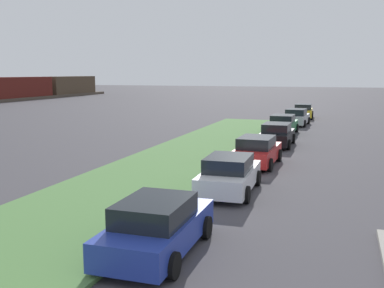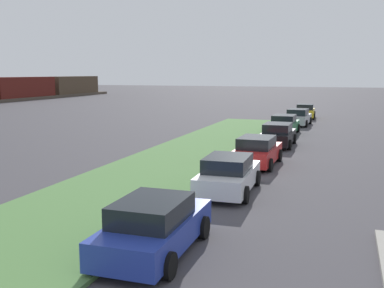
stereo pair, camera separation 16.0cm
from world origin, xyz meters
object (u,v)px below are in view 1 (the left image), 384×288
at_px(parked_car_red, 257,151).
at_px(parked_car_black, 277,135).
at_px(parked_car_white, 229,175).
at_px(parked_car_silver, 296,117).
at_px(parked_car_yellow, 303,111).
at_px(parked_car_green, 283,125).
at_px(parked_car_blue, 157,226).

xyz_separation_m(parked_car_red, parked_car_black, (6.46, -0.09, 0.00)).
xyz_separation_m(parked_car_white, parked_car_silver, (24.22, -0.13, 0.00)).
relative_size(parked_car_red, parked_car_yellow, 0.99).
distance_m(parked_car_green, parked_car_silver, 6.18).
height_order(parked_car_silver, parked_car_yellow, same).
distance_m(parked_car_white, parked_car_silver, 24.22).
bearing_deg(parked_car_green, parked_car_silver, -2.80).
distance_m(parked_car_blue, parked_car_yellow, 37.39).
height_order(parked_car_blue, parked_car_silver, same).
xyz_separation_m(parked_car_green, parked_car_silver, (6.17, -0.39, 0.00)).
distance_m(parked_car_blue, parked_car_silver, 30.69).
height_order(parked_car_white, parked_car_green, same).
bearing_deg(parked_car_blue, parked_car_white, -3.38).
bearing_deg(parked_car_green, parked_car_red, -177.74).
distance_m(parked_car_blue, parked_car_green, 24.52).
height_order(parked_car_white, parked_car_yellow, same).
bearing_deg(parked_car_yellow, parked_car_black, 177.07).
xyz_separation_m(parked_car_black, parked_car_green, (5.99, 0.39, 0.00)).
xyz_separation_m(parked_car_red, parked_car_silver, (18.61, -0.09, 0.00)).
distance_m(parked_car_blue, parked_car_black, 18.53).
relative_size(parked_car_white, parked_car_black, 1.01).
xyz_separation_m(parked_car_blue, parked_car_silver, (30.68, -0.45, 0.00)).
relative_size(parked_car_white, parked_car_yellow, 0.99).
relative_size(parked_car_blue, parked_car_red, 0.99).
bearing_deg(parked_car_yellow, parked_car_silver, 177.02).
xyz_separation_m(parked_car_black, parked_car_yellow, (18.86, -0.02, 0.00)).
distance_m(parked_car_red, parked_car_yellow, 25.32).
height_order(parked_car_black, parked_car_yellow, same).
relative_size(parked_car_white, parked_car_green, 1.01).
relative_size(parked_car_red, parked_car_black, 1.01).
relative_size(parked_car_blue, parked_car_yellow, 0.99).
height_order(parked_car_white, parked_car_red, same).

